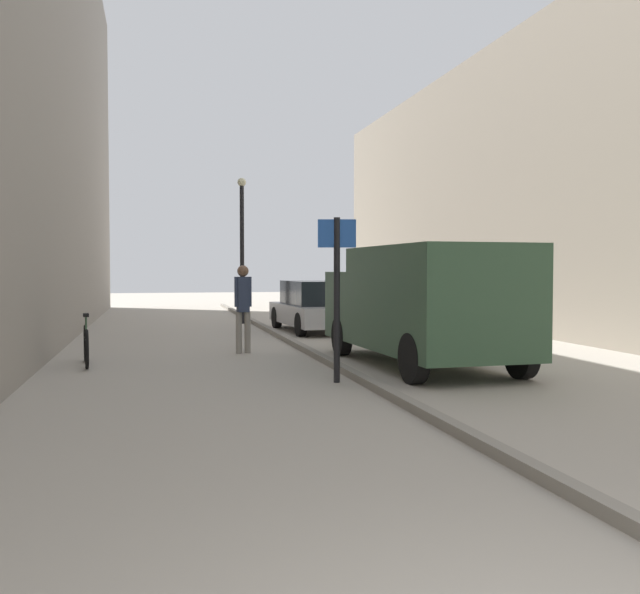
% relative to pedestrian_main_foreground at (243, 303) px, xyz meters
% --- Properties ---
extents(ground_plane, '(80.00, 80.00, 0.00)m').
position_rel_pedestrian_main_foreground_xyz_m(ground_plane, '(-0.24, -0.76, -1.08)').
color(ground_plane, '#A8A093').
extents(building_facade_across, '(2.21, 40.00, 8.49)m').
position_rel_pedestrian_main_foreground_xyz_m(building_facade_across, '(9.07, -0.76, 3.17)').
color(building_facade_across, gray).
rests_on(building_facade_across, ground_plane).
extents(kerb_strip, '(0.16, 40.00, 0.12)m').
position_rel_pedestrian_main_foreground_xyz_m(kerb_strip, '(1.34, -0.76, -1.02)').
color(kerb_strip, gray).
rests_on(kerb_strip, ground_plane).
extents(pedestrian_main_foreground, '(0.37, 0.24, 1.87)m').
position_rel_pedestrian_main_foreground_xyz_m(pedestrian_main_foreground, '(0.00, 0.00, 0.00)').
color(pedestrian_main_foreground, gray).
rests_on(pedestrian_main_foreground, ground_plane).
extents(delivery_van, '(2.31, 5.46, 2.19)m').
position_rel_pedestrian_main_foreground_xyz_m(delivery_van, '(2.97, -2.73, 0.11)').
color(delivery_van, '#335138').
rests_on(delivery_van, ground_plane).
extents(parked_car, '(2.03, 4.29, 1.45)m').
position_rel_pedestrian_main_foreground_xyz_m(parked_car, '(2.68, 4.81, -0.37)').
color(parked_car, '#B7B7BC').
rests_on(parked_car, ground_plane).
extents(street_sign_post, '(0.59, 0.16, 2.60)m').
position_rel_pedestrian_main_foreground_xyz_m(street_sign_post, '(0.96, -4.20, 0.46)').
color(street_sign_post, black).
rests_on(street_sign_post, ground_plane).
extents(lamp_post, '(0.28, 0.28, 4.76)m').
position_rel_pedestrian_main_foreground_xyz_m(lamp_post, '(0.97, 8.11, 1.64)').
color(lamp_post, black).
rests_on(lamp_post, ground_plane).
extents(bicycle_leaning, '(0.26, 1.77, 0.98)m').
position_rel_pedestrian_main_foreground_xyz_m(bicycle_leaning, '(-3.08, -1.25, -0.70)').
color(bicycle_leaning, black).
rests_on(bicycle_leaning, ground_plane).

